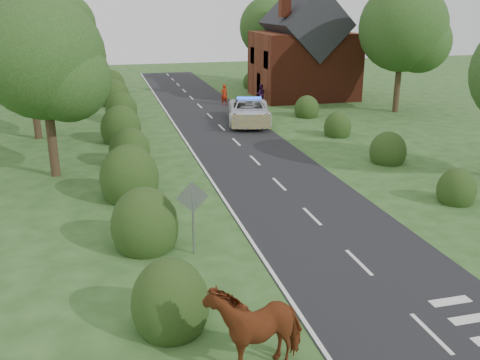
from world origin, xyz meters
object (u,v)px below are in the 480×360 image
object	(u,v)px
road_sign	(193,207)
police_van	(249,111)
cow	(255,330)
pedestrian_purple	(261,94)
pedestrian_red	(224,95)

from	to	relation	value
road_sign	police_van	world-z (taller)	road_sign
cow	police_van	bearing A→B (deg)	152.17
police_van	pedestrian_purple	world-z (taller)	police_van
pedestrian_red	pedestrian_purple	size ratio (longest dim) A/B	1.05
road_sign	pedestrian_red	bearing A→B (deg)	74.89
road_sign	cow	bearing A→B (deg)	-86.28
cow	police_van	size ratio (longest dim) A/B	0.38
police_van	pedestrian_red	distance (m)	7.13
police_van	pedestrian_red	bearing A→B (deg)	103.97
road_sign	police_van	bearing A→B (deg)	69.29
pedestrian_purple	cow	bearing A→B (deg)	83.98
pedestrian_purple	road_sign	bearing A→B (deg)	79.63
road_sign	pedestrian_red	size ratio (longest dim) A/B	1.52
cow	pedestrian_purple	bearing A→B (deg)	150.46
cow	pedestrian_purple	size ratio (longest dim) A/B	1.56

